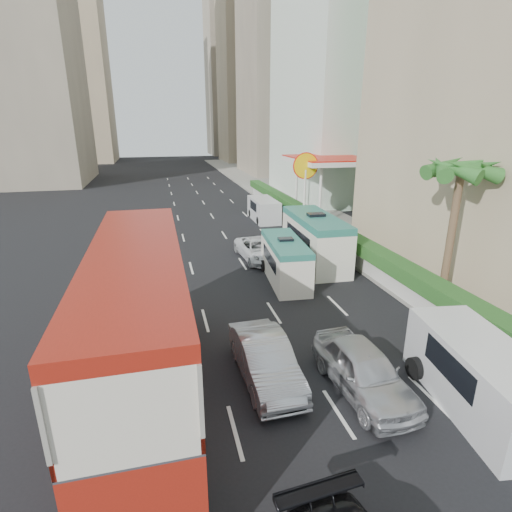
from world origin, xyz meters
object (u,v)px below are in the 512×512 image
object	(u,v)px
car_silver_lane_a	(265,378)
minibus_near	(285,261)
car_silver_lane_b	(362,390)
panel_van_near	(480,376)
panel_van_far	(264,210)
shell_station	(328,188)
palm_tree	(451,237)
van_asset	(259,259)
minibus_far	(315,240)
double_decker_bus	(142,330)

from	to	relation	value
car_silver_lane_a	minibus_near	world-z (taller)	minibus_near
car_silver_lane_b	panel_van_near	size ratio (longest dim) A/B	0.87
minibus_near	panel_van_far	distance (m)	14.73
shell_station	palm_tree	bearing A→B (deg)	-96.60
panel_van_far	van_asset	bearing A→B (deg)	-106.62
minibus_near	palm_tree	distance (m)	8.31
minibus_far	palm_tree	size ratio (longest dim) A/B	1.06
car_silver_lane_b	van_asset	bearing A→B (deg)	86.79
minibus_far	shell_station	size ratio (longest dim) A/B	0.85
palm_tree	shell_station	bearing A→B (deg)	83.40
panel_van_near	shell_station	bearing A→B (deg)	84.68
car_silver_lane_b	panel_van_near	xyz separation A→B (m)	(3.05, -1.52, 1.07)
car_silver_lane_a	palm_tree	size ratio (longest dim) A/B	0.72
car_silver_lane_b	van_asset	distance (m)	13.84
palm_tree	shell_station	distance (m)	19.14
minibus_far	shell_station	world-z (taller)	shell_station
van_asset	palm_tree	distance (m)	11.63
panel_van_near	panel_van_far	xyz separation A→B (m)	(0.07, 25.90, -0.10)
double_decker_bus	car_silver_lane_b	size ratio (longest dim) A/B	2.37
panel_van_far	shell_station	world-z (taller)	shell_station
car_silver_lane_b	palm_tree	bearing A→B (deg)	33.33
car_silver_lane_b	panel_van_far	bearing A→B (deg)	79.46
double_decker_bus	palm_tree	distance (m)	14.39
van_asset	panel_van_near	world-z (taller)	panel_van_near
minibus_near	palm_tree	xyz separation A→B (m)	(6.48, -4.71, 2.21)
car_silver_lane_a	panel_van_far	distance (m)	23.78
shell_station	van_asset	bearing A→B (deg)	-131.62
van_asset	minibus_far	bearing A→B (deg)	-30.03
car_silver_lane_a	shell_station	xyz separation A→B (m)	(12.11, 22.78, 2.75)
minibus_near	minibus_far	world-z (taller)	minibus_far
shell_station	minibus_far	bearing A→B (deg)	-116.72
double_decker_bus	car_silver_lane_a	bearing A→B (deg)	3.28
double_decker_bus	minibus_near	distance (m)	11.45
minibus_near	panel_van_near	world-z (taller)	minibus_near
double_decker_bus	minibus_near	xyz separation A→B (m)	(7.32, 8.71, -1.36)
double_decker_bus	palm_tree	bearing A→B (deg)	16.16
minibus_near	palm_tree	bearing A→B (deg)	-31.27
double_decker_bus	panel_van_near	world-z (taller)	double_decker_bus
minibus_near	double_decker_bus	bearing A→B (deg)	-125.32
shell_station	panel_van_far	bearing A→B (deg)	178.08
car_silver_lane_a	shell_station	bearing A→B (deg)	60.21
palm_tree	van_asset	bearing A→B (deg)	128.87
double_decker_bus	palm_tree	size ratio (longest dim) A/B	1.72
car_silver_lane_a	minibus_near	distance (m)	9.23
double_decker_bus	palm_tree	xyz separation A→B (m)	(13.80, 4.00, 0.85)
panel_van_far	palm_tree	distance (m)	19.73
minibus_far	panel_van_near	bearing A→B (deg)	-88.77
double_decker_bus	car_silver_lane_b	world-z (taller)	double_decker_bus
double_decker_bus	van_asset	bearing A→B (deg)	61.71
palm_tree	panel_van_far	bearing A→B (deg)	101.35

